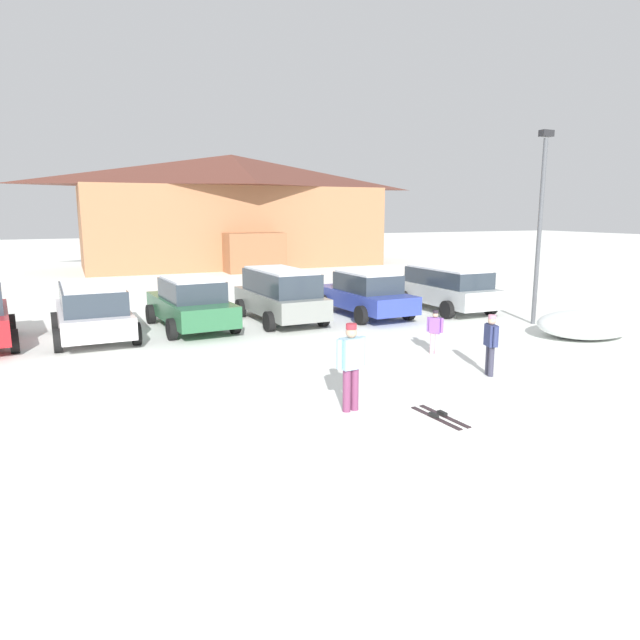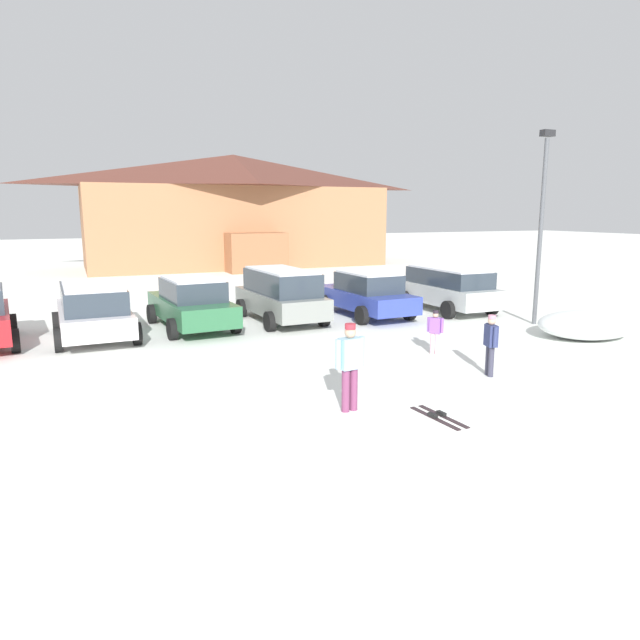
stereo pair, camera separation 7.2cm
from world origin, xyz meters
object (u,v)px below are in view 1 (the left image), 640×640
at_px(parked_green_coupe, 191,303).
at_px(skier_teen_in_navy_coat, 491,341).
at_px(ski_lodge, 233,210).
at_px(lamp_post, 540,219).
at_px(parked_silver_wagon, 446,287).
at_px(skier_child_in_purple_jacket, 435,330).
at_px(parked_blue_hatchback, 365,294).
at_px(pair_of_skis, 439,416).
at_px(parked_grey_wagon, 280,294).
at_px(parked_white_suv, 93,309).
at_px(plowed_snow_pile, 585,324).
at_px(skier_adult_in_blue_parka, 351,362).

height_order(parked_green_coupe, skier_teen_in_navy_coat, parked_green_coupe).
bearing_deg(ski_lodge, skier_teen_in_navy_coat, -93.90).
relative_size(parked_green_coupe, lamp_post, 0.76).
xyz_separation_m(ski_lodge, lamp_post, (3.51, -24.25, -0.31)).
distance_m(parked_silver_wagon, skier_child_in_purple_jacket, 6.89).
xyz_separation_m(parked_blue_hatchback, pair_of_skis, (-3.62, -9.58, -0.79)).
bearing_deg(parked_grey_wagon, skier_child_in_purple_jacket, -69.88).
bearing_deg(parked_silver_wagon, parked_grey_wagon, 175.76).
distance_m(parked_white_suv, parked_silver_wagon, 12.35).
xyz_separation_m(parked_white_suv, pair_of_skis, (5.41, -9.54, -0.86)).
xyz_separation_m(parked_blue_hatchback, plowed_snow_pile, (4.33, -5.74, -0.42)).
xyz_separation_m(skier_child_in_purple_jacket, pair_of_skis, (-2.65, -3.94, -0.64)).
bearing_deg(parked_white_suv, lamp_post, -14.49).
relative_size(parked_blue_hatchback, skier_teen_in_navy_coat, 3.28).
height_order(parked_green_coupe, parked_grey_wagon, parked_grey_wagon).
distance_m(ski_lodge, skier_adult_in_blue_parka, 30.05).
relative_size(parked_grey_wagon, parked_silver_wagon, 1.00).
bearing_deg(ski_lodge, parked_grey_wagon, -101.27).
xyz_separation_m(ski_lodge, skier_adult_in_blue_parka, (-5.90, -29.32, -2.82)).
distance_m(parked_white_suv, plowed_snow_pile, 14.54).
bearing_deg(pair_of_skis, parked_silver_wagon, 53.39).
distance_m(parked_blue_hatchback, skier_adult_in_blue_parka, 9.92).
bearing_deg(skier_teen_in_navy_coat, parked_green_coupe, 122.52).
bearing_deg(pair_of_skis, lamp_post, 36.80).
bearing_deg(ski_lodge, parked_green_coupe, -109.09).
bearing_deg(skier_child_in_purple_jacket, parked_grey_wagon, 110.12).
height_order(parked_white_suv, parked_blue_hatchback, parked_white_suv).
relative_size(pair_of_skis, lamp_post, 0.22).
distance_m(parked_green_coupe, skier_adult_in_blue_parka, 8.94).
xyz_separation_m(parked_silver_wagon, plowed_snow_pile, (1.02, -5.49, -0.50)).
relative_size(ski_lodge, parked_silver_wagon, 4.40).
bearing_deg(parked_white_suv, parked_grey_wagon, 2.55).
bearing_deg(parked_blue_hatchback, parked_grey_wagon, 175.86).
height_order(parked_white_suv, lamp_post, lamp_post).
distance_m(skier_child_in_purple_jacket, skier_adult_in_blue_parka, 4.96).
bearing_deg(skier_teen_in_navy_coat, parked_white_suv, 136.07).
relative_size(parked_white_suv, skier_teen_in_navy_coat, 3.28).
relative_size(parked_grey_wagon, lamp_post, 0.73).
relative_size(ski_lodge, skier_child_in_purple_jacket, 17.21).
bearing_deg(plowed_snow_pile, pair_of_skis, -154.24).
xyz_separation_m(skier_adult_in_blue_parka, plowed_snow_pile, (9.27, 2.86, -0.55)).
xyz_separation_m(parked_blue_hatchback, skier_child_in_purple_jacket, (-0.98, -5.64, -0.15)).
distance_m(pair_of_skis, plowed_snow_pile, 8.84).
relative_size(parked_white_suv, parked_grey_wagon, 1.01).
distance_m(parked_grey_wagon, skier_child_in_purple_jacket, 6.25).
bearing_deg(parked_silver_wagon, parked_green_coupe, 176.90).
height_order(ski_lodge, parked_blue_hatchback, ski_lodge).
distance_m(lamp_post, plowed_snow_pile, 3.78).
relative_size(skier_adult_in_blue_parka, plowed_snow_pile, 0.55).
bearing_deg(parked_blue_hatchback, skier_adult_in_blue_parka, -119.88).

